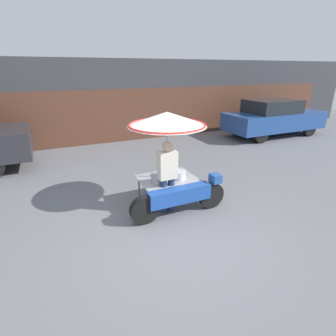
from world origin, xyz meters
The scene contains 6 objects.
ground_plane centered at (0.00, 0.00, 0.00)m, with size 36.00×36.00×0.00m, color slate.
shopfront_building centered at (0.00, 7.87, 1.61)m, with size 28.00×2.06×3.23m.
vendor_motorcycle_cart centered at (0.38, 1.08, 1.50)m, with size 2.10×1.63×2.04m.
vendor_person centered at (0.22, 0.81, 0.85)m, with size 0.38×0.22×1.53m.
parked_car centered at (7.32, 4.97, 0.82)m, with size 4.56×1.79×1.60m.
potted_plant centered at (8.64, 6.37, 0.56)m, with size 0.71×0.71×0.94m.
Camera 1 is at (-1.83, -3.66, 2.85)m, focal length 28.00 mm.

